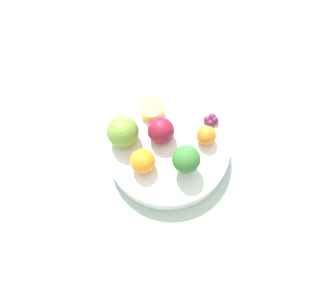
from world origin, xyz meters
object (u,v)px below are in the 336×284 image
at_px(bowl, 168,148).
at_px(orange_front, 143,161).
at_px(grape_cluster, 211,120).
at_px(small_cup, 152,109).
at_px(apple_red, 123,130).
at_px(orange_back, 206,136).
at_px(apple_green, 161,131).
at_px(broccoli, 186,160).

height_order(bowl, orange_front, orange_front).
xyz_separation_m(grape_cluster, small_cup, (-0.11, 0.01, 0.00)).
xyz_separation_m(apple_red, grape_cluster, (0.15, 0.05, -0.02)).
bearing_deg(grape_cluster, apple_red, -161.04).
height_order(apple_red, orange_back, apple_red).
bearing_deg(orange_front, apple_green, 69.77).
height_order(bowl, small_cup, small_cup).
height_order(broccoli, orange_front, broccoli).
bearing_deg(broccoli, apple_green, 132.70).
distance_m(apple_red, orange_front, 0.07).
distance_m(bowl, grape_cluster, 0.09).
xyz_separation_m(bowl, grape_cluster, (0.07, 0.06, 0.02)).
bearing_deg(bowl, broccoli, -48.68).
relative_size(bowl, orange_front, 5.21).
bearing_deg(apple_green, grape_cluster, 26.12).
bearing_deg(small_cup, grape_cluster, -3.52).
distance_m(bowl, small_cup, 0.08).
height_order(apple_red, grape_cluster, apple_red).
height_order(bowl, orange_back, orange_back).
xyz_separation_m(broccoli, orange_back, (0.03, 0.06, -0.02)).
relative_size(apple_red, small_cup, 1.23).
distance_m(broccoli, orange_back, 0.07).
bearing_deg(orange_front, apple_red, 129.53).
height_order(apple_green, grape_cluster, apple_green).
bearing_deg(small_cup, apple_red, -124.09).
height_order(bowl, apple_red, apple_red).
bearing_deg(orange_back, broccoli, -117.15).
height_order(broccoli, orange_back, broccoli).
distance_m(orange_front, orange_back, 0.12).
relative_size(apple_green, orange_front, 1.11).
distance_m(orange_front, small_cup, 0.11).
height_order(orange_back, small_cup, orange_back).
bearing_deg(grape_cluster, orange_back, -99.84).
bearing_deg(grape_cluster, bowl, -142.10).
height_order(apple_green, orange_back, apple_green).
bearing_deg(orange_back, small_cup, 156.80).
relative_size(broccoli, orange_back, 1.75).
relative_size(broccoli, apple_red, 1.09).
height_order(orange_front, grape_cluster, orange_front).
bearing_deg(apple_red, grape_cluster, 18.96).
relative_size(orange_front, orange_back, 1.22).
xyz_separation_m(apple_red, apple_green, (0.06, 0.01, -0.00)).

